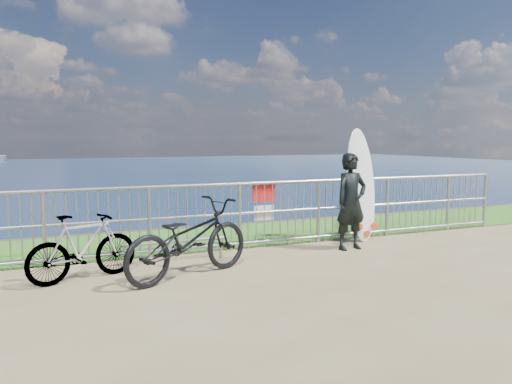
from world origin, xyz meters
name	(u,v)px	position (x,y,z in m)	size (l,w,h in m)	color
grass_strip	(243,235)	(0.00, 2.70, 0.01)	(120.00, 120.00, 0.00)	#2F6C1D
railing	(268,213)	(0.02, 1.60, 0.58)	(10.06, 0.10, 1.13)	gray
surfer	(351,202)	(1.21, 0.88, 0.80)	(0.59, 0.39, 1.61)	black
surfboard	(361,189)	(1.79, 1.44, 0.94)	(0.59, 0.53, 2.05)	white
bicycle_near	(189,239)	(-1.74, 0.27, 0.52)	(0.69, 1.98, 1.04)	black
bicycle_far	(83,247)	(-3.04, 0.68, 0.44)	(0.42, 1.47, 0.88)	black
bike_rack	(176,244)	(-1.69, 1.17, 0.28)	(1.61, 0.05, 0.34)	gray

